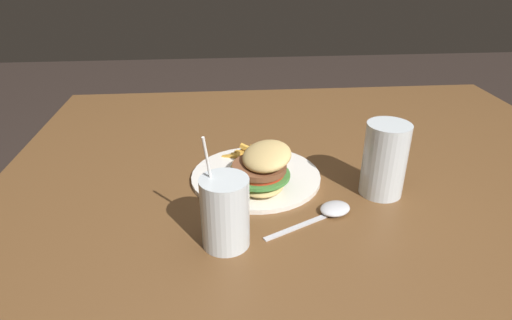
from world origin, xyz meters
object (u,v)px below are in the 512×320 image
Objects in this scene: beer_glass at (384,161)px; juice_glass at (225,215)px; spoon at (334,210)px; meal_plate_near at (259,171)px.

juice_glass is at bearing -66.45° from beer_glass.
juice_glass is 0.22m from spoon.
beer_glass is 0.81× the size of spoon.
meal_plate_near is 0.25m from beer_glass.
juice_glass is at bearing 172.05° from spoon.
meal_plate_near reaches higher than spoon.
juice_glass reaches higher than meal_plate_near.
meal_plate_near is 0.21m from juice_glass.
meal_plate_near is at bearing 110.80° from spoon.
meal_plate_near is 1.50× the size of spoon.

